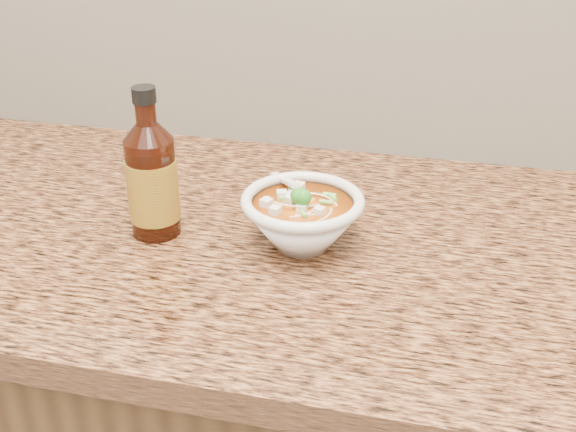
# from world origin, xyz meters

# --- Properties ---
(counter_slab) EXTENTS (4.00, 0.68, 0.04)m
(counter_slab) POSITION_xyz_m (0.00, 1.68, 0.88)
(counter_slab) COLOR #9A6438
(counter_slab) RESTS_ON cabinet
(soup_bowl) EXTENTS (0.17, 0.17, 0.09)m
(soup_bowl) POSITION_xyz_m (-0.02, 1.64, 0.94)
(soup_bowl) COLOR silver
(soup_bowl) RESTS_ON counter_slab
(hot_sauce_bottle) EXTENTS (0.09, 0.09, 0.21)m
(hot_sauce_bottle) POSITION_xyz_m (-0.22, 1.63, 0.98)
(hot_sauce_bottle) COLOR #3E1408
(hot_sauce_bottle) RESTS_ON counter_slab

